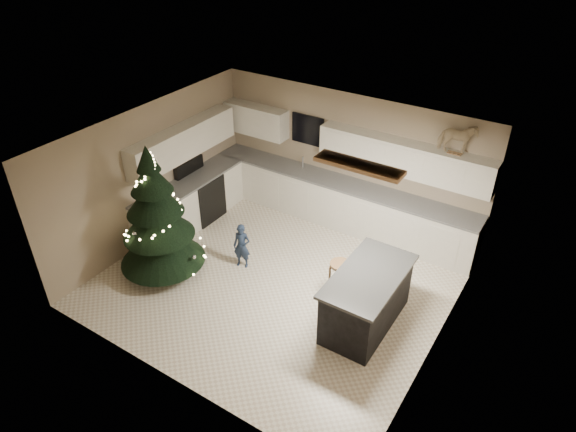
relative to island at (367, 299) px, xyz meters
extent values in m
plane|color=beige|center=(-1.69, 0.08, -0.48)|extent=(5.50, 5.50, 0.00)
cube|color=#9D8A6B|center=(-1.69, 2.58, 0.82)|extent=(5.50, 0.02, 2.60)
cube|color=#9D8A6B|center=(-1.69, -2.42, 0.82)|extent=(5.50, 0.02, 2.60)
cube|color=#9D8A6B|center=(-4.44, 0.08, 0.82)|extent=(0.02, 5.00, 2.60)
cube|color=#9D8A6B|center=(1.06, 0.08, 0.82)|extent=(0.02, 5.00, 2.60)
cube|color=silver|center=(-1.69, 0.08, 2.12)|extent=(5.50, 5.00, 0.02)
cube|color=brown|center=(-0.39, 0.18, 2.07)|extent=(1.25, 0.32, 0.06)
cube|color=white|center=(-0.39, 0.18, 2.04)|extent=(1.15, 0.24, 0.02)
cube|color=silver|center=(-1.69, 2.28, -0.03)|extent=(5.48, 0.60, 0.90)
cube|color=silver|center=(-4.14, 0.68, -0.03)|extent=(0.60, 2.60, 0.90)
cube|color=slate|center=(-1.69, 2.27, 0.44)|extent=(5.48, 0.62, 0.04)
cube|color=slate|center=(-4.13, 0.68, 0.44)|extent=(0.62, 2.60, 0.04)
cube|color=silver|center=(-3.74, 2.40, 1.22)|extent=(1.40, 0.35, 0.60)
cube|color=silver|center=(-0.54, 2.40, 1.22)|extent=(3.20, 0.35, 0.60)
cube|color=silver|center=(-4.26, 0.80, 1.22)|extent=(0.35, 2.60, 0.60)
cube|color=black|center=(-2.59, 2.55, 1.22)|extent=(0.70, 0.04, 0.60)
cube|color=#99999E|center=(-2.59, 2.28, 0.42)|extent=(0.55, 0.40, 0.06)
cylinder|color=#99999E|center=(-2.59, 2.38, 0.58)|extent=(0.03, 0.03, 0.24)
cube|color=black|center=(-4.12, 0.98, -0.03)|extent=(0.64, 0.75, 0.90)
cube|color=black|center=(-4.37, 0.98, 0.57)|extent=(0.10, 0.75, 0.30)
cube|color=black|center=(0.00, 0.00, -0.03)|extent=(0.80, 1.60, 0.90)
cube|color=black|center=(0.00, 0.00, 0.45)|extent=(0.90, 1.70, 0.05)
cylinder|color=brown|center=(-0.64, 0.35, 0.16)|extent=(0.34, 0.34, 0.04)
cylinder|color=brown|center=(-0.76, 0.23, -0.17)|extent=(0.04, 0.04, 0.62)
cylinder|color=brown|center=(-0.52, 0.23, -0.17)|extent=(0.04, 0.04, 0.62)
cylinder|color=brown|center=(-0.76, 0.47, -0.17)|extent=(0.04, 0.04, 0.62)
cylinder|color=brown|center=(-0.52, 0.47, -0.17)|extent=(0.04, 0.04, 0.62)
cube|color=brown|center=(-0.64, 0.35, -0.28)|extent=(0.26, 0.03, 0.03)
cylinder|color=#3F2816|center=(-3.54, -0.72, -0.32)|extent=(0.13, 0.13, 0.32)
cone|color=black|center=(-3.54, -0.72, 0.11)|extent=(1.46, 1.46, 0.75)
cone|color=black|center=(-3.54, -0.72, 0.59)|extent=(1.20, 1.20, 0.64)
cone|color=black|center=(-3.54, -0.72, 1.02)|extent=(0.94, 0.94, 0.59)
cone|color=black|center=(-3.54, -0.72, 1.40)|extent=(0.69, 0.69, 0.54)
cone|color=black|center=(-3.54, -0.72, 1.72)|extent=(0.39, 0.39, 0.43)
sphere|color=#FFD88C|center=(-2.78, -0.72, -0.21)|extent=(0.04, 0.04, 0.04)
sphere|color=#FFD88C|center=(-2.82, -0.51, -0.17)|extent=(0.04, 0.04, 0.04)
sphere|color=#FFD88C|center=(-2.93, -0.32, -0.13)|extent=(0.04, 0.04, 0.04)
sphere|color=#FFD88C|center=(-3.08, -0.17, -0.08)|extent=(0.04, 0.04, 0.04)
sphere|color=#FFD88C|center=(-3.26, -0.08, -0.04)|extent=(0.04, 0.04, 0.04)
sphere|color=#FFD88C|center=(-3.46, -0.04, 0.00)|extent=(0.04, 0.04, 0.04)
sphere|color=#FFD88C|center=(-3.66, -0.06, 0.04)|extent=(0.04, 0.04, 0.04)
sphere|color=#FFD88C|center=(-3.84, -0.14, 0.09)|extent=(0.04, 0.04, 0.04)
sphere|color=#FFD88C|center=(-3.98, -0.26, 0.13)|extent=(0.04, 0.04, 0.04)
sphere|color=#FFD88C|center=(-4.08, -0.41, 0.17)|extent=(0.04, 0.04, 0.04)
sphere|color=#FFD88C|center=(-4.13, -0.59, 0.21)|extent=(0.04, 0.04, 0.04)
sphere|color=#FFD88C|center=(-4.13, -0.76, 0.25)|extent=(0.04, 0.04, 0.04)
sphere|color=#FFD88C|center=(-4.08, -0.93, 0.30)|extent=(0.04, 0.04, 0.04)
sphere|color=#FFD88C|center=(-3.99, -1.07, 0.34)|extent=(0.04, 0.04, 0.04)
sphere|color=#FFD88C|center=(-3.86, -1.17, 0.38)|extent=(0.04, 0.04, 0.04)
sphere|color=#FFD88C|center=(-3.72, -1.23, 0.42)|extent=(0.04, 0.04, 0.04)
sphere|color=#FFD88C|center=(-3.56, -1.25, 0.47)|extent=(0.04, 0.04, 0.04)
sphere|color=#FFD88C|center=(-3.41, -1.22, 0.51)|extent=(0.04, 0.04, 0.04)
sphere|color=#FFD88C|center=(-3.28, -1.15, 0.55)|extent=(0.04, 0.04, 0.04)
sphere|color=#FFD88C|center=(-3.18, -1.05, 0.59)|extent=(0.04, 0.04, 0.04)
sphere|color=#FFD88C|center=(-3.12, -0.93, 0.64)|extent=(0.04, 0.04, 0.04)
sphere|color=#FFD88C|center=(-3.09, -0.79, 0.68)|extent=(0.04, 0.04, 0.04)
sphere|color=#FFD88C|center=(-3.10, -0.66, 0.72)|extent=(0.04, 0.04, 0.04)
sphere|color=#FFD88C|center=(-3.15, -0.55, 0.76)|extent=(0.04, 0.04, 0.04)
sphere|color=#FFD88C|center=(-3.23, -0.46, 0.81)|extent=(0.04, 0.04, 0.04)
sphere|color=#FFD88C|center=(-3.33, -0.39, 0.85)|extent=(0.04, 0.04, 0.04)
sphere|color=#FFD88C|center=(-3.44, -0.36, 0.89)|extent=(0.04, 0.04, 0.04)
sphere|color=#FFD88C|center=(-3.54, -0.36, 0.93)|extent=(0.04, 0.04, 0.04)
sphere|color=#FFD88C|center=(-3.64, -0.39, 0.98)|extent=(0.04, 0.04, 0.04)
sphere|color=#FFD88C|center=(-3.73, -0.45, 1.02)|extent=(0.04, 0.04, 0.04)
sphere|color=#FFD88C|center=(-3.79, -0.52, 1.06)|extent=(0.04, 0.04, 0.04)
sphere|color=#FFD88C|center=(-3.82, -0.61, 1.10)|extent=(0.04, 0.04, 0.04)
sphere|color=#FFD88C|center=(-3.82, -0.70, 1.15)|extent=(0.04, 0.04, 0.04)
sphere|color=#FFD88C|center=(-3.81, -0.78, 1.19)|extent=(0.04, 0.04, 0.04)
sphere|color=#FFD88C|center=(-3.77, -0.85, 1.23)|extent=(0.04, 0.04, 0.04)
sphere|color=#FFD88C|center=(-3.71, -0.90, 1.27)|extent=(0.04, 0.04, 0.04)
sphere|color=#FFD88C|center=(-3.65, -0.93, 1.32)|extent=(0.04, 0.04, 0.04)
sphere|color=#FFD88C|center=(-3.58, -0.93, 1.36)|extent=(0.04, 0.04, 0.04)
sphere|color=#FFD88C|center=(-3.52, -0.92, 1.40)|extent=(0.04, 0.04, 0.04)
sphere|color=#FFD88C|center=(-3.47, -0.90, 1.44)|extent=(0.04, 0.04, 0.04)
sphere|color=#FFD88C|center=(-3.43, -0.86, 1.49)|extent=(0.04, 0.04, 0.04)
sphere|color=#FFD88C|center=(-3.41, -0.81, 1.53)|extent=(0.04, 0.04, 0.04)
sphere|color=#FFD88C|center=(-3.40, -0.77, 1.57)|extent=(0.04, 0.04, 0.04)
sphere|color=#FFD88C|center=(-3.41, -0.73, 1.61)|extent=(0.04, 0.04, 0.04)
sphere|color=#FFD88C|center=(-3.43, -0.69, 1.65)|extent=(0.04, 0.04, 0.04)
sphere|color=#FFD88C|center=(-3.45, -0.67, 1.70)|extent=(0.04, 0.04, 0.04)
sphere|color=#FFD88C|center=(-3.48, -0.66, 1.74)|extent=(0.04, 0.04, 0.04)
sphere|color=#FFD88C|center=(-3.51, -0.66, 1.78)|extent=(0.04, 0.04, 0.04)
sphere|color=silver|center=(-2.90, -0.72, -0.02)|extent=(0.08, 0.08, 0.08)
sphere|color=silver|center=(-3.85, -0.29, 0.26)|extent=(0.08, 0.08, 0.08)
sphere|color=silver|center=(-3.67, -1.14, 0.53)|extent=(0.08, 0.08, 0.08)
sphere|color=silver|center=(-3.21, -0.62, 0.81)|extent=(0.08, 0.08, 0.08)
sphere|color=silver|center=(-3.74, -0.58, 1.08)|extent=(0.08, 0.08, 0.08)
sphere|color=silver|center=(-3.54, -0.87, 1.36)|extent=(0.08, 0.08, 0.08)
sphere|color=silver|center=(-3.50, -0.69, 1.63)|extent=(0.08, 0.08, 0.08)
imported|color=#1D2741|center=(-2.45, 0.12, -0.06)|extent=(0.35, 0.28, 0.85)
cube|color=brown|center=(0.32, 2.37, 1.53)|extent=(0.24, 0.02, 0.02)
cube|color=brown|center=(0.32, 2.44, 1.53)|extent=(0.24, 0.02, 0.02)
imported|color=beige|center=(0.32, 2.40, 1.80)|extent=(0.66, 0.46, 0.51)
camera|label=1|loc=(2.15, -5.55, 5.25)|focal=32.00mm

